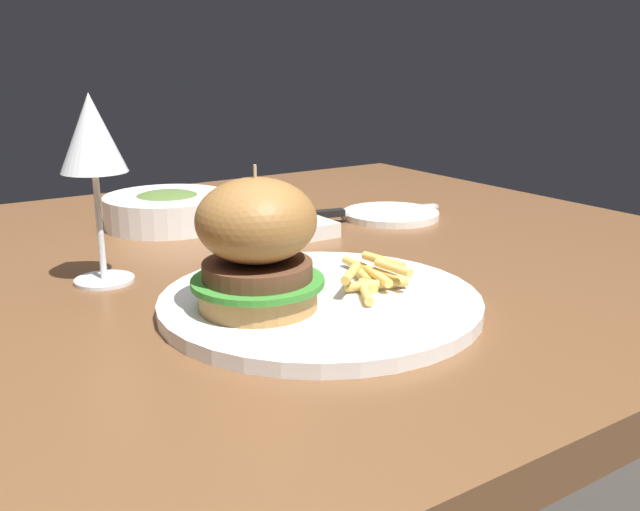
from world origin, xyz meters
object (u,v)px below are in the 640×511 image
at_px(main_plate, 320,302).
at_px(table_knife, 360,212).
at_px(bread_plate, 391,215).
at_px(soup_bowl, 168,209).
at_px(burger_sandwich, 257,244).
at_px(butter_dish, 300,229).
at_px(wine_glass, 94,141).

distance_m(main_plate, table_knife, 0.38).
xyz_separation_m(bread_plate, soup_bowl, (-0.30, 0.14, 0.02)).
height_order(burger_sandwich, butter_dish, burger_sandwich).
xyz_separation_m(main_plate, soup_bowl, (0.01, 0.41, 0.02)).
distance_m(burger_sandwich, butter_dish, 0.32).
relative_size(wine_glass, soup_bowl, 1.12).
bearing_deg(table_knife, burger_sandwich, -139.87).
bearing_deg(table_knife, butter_dish, -165.70).
height_order(bread_plate, table_knife, table_knife).
height_order(butter_dish, soup_bowl, soup_bowl).
xyz_separation_m(burger_sandwich, table_knife, (0.32, 0.27, -0.06)).
bearing_deg(burger_sandwich, butter_dish, 50.65).
height_order(main_plate, burger_sandwich, burger_sandwich).
distance_m(wine_glass, soup_bowl, 0.29).
bearing_deg(wine_glass, main_plate, -53.15).
height_order(burger_sandwich, wine_glass, wine_glass).
xyz_separation_m(wine_glass, soup_bowl, (0.16, 0.21, -0.13)).
height_order(wine_glass, table_knife, wine_glass).
xyz_separation_m(table_knife, butter_dish, (-0.13, -0.03, -0.00)).
bearing_deg(butter_dish, table_knife, 14.30).
xyz_separation_m(main_plate, wine_glass, (-0.15, 0.20, 0.15)).
relative_size(burger_sandwich, butter_dish, 1.43).
bearing_deg(wine_glass, soup_bowl, 53.00).
bearing_deg(burger_sandwich, main_plate, -4.54).
bearing_deg(main_plate, soup_bowl, 88.41).
height_order(burger_sandwich, bread_plate, burger_sandwich).
relative_size(main_plate, butter_dish, 3.37).
relative_size(bread_plate, table_knife, 0.68).
bearing_deg(bread_plate, table_knife, 167.13).
xyz_separation_m(burger_sandwich, soup_bowl, (0.08, 0.40, -0.05)).
xyz_separation_m(main_plate, butter_dish, (0.13, 0.25, 0.00)).
bearing_deg(soup_bowl, burger_sandwich, -100.80).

